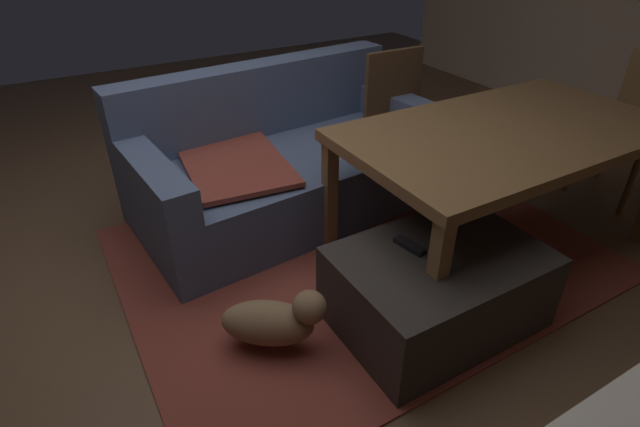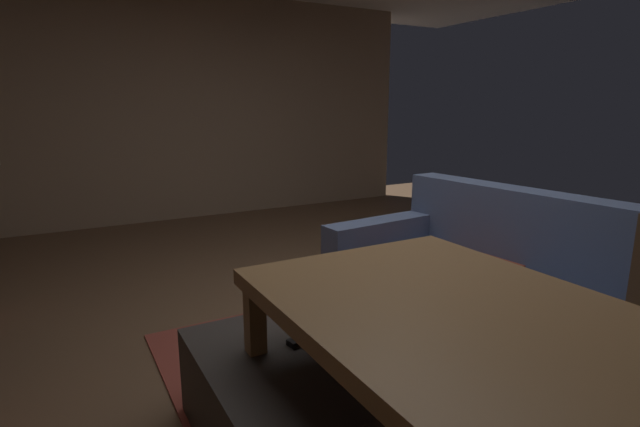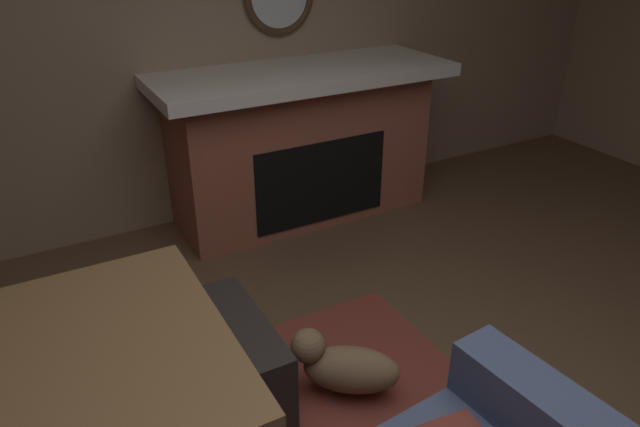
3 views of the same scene
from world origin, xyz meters
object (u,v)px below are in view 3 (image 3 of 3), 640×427
fireplace (302,143)px  ottoman_coffee_table (159,388)px  small_dog (344,366)px  tv_remote (185,355)px

fireplace → ottoman_coffee_table: fireplace is taller
fireplace → ottoman_coffee_table: 2.04m
fireplace → small_dog: fireplace is taller
tv_remote → fireplace: bearing=-140.8°
fireplace → tv_remote: bearing=50.2°
fireplace → tv_remote: size_ratio=12.20×
ottoman_coffee_table → fireplace: bearing=-133.9°
ottoman_coffee_table → small_dog: ottoman_coffee_table is taller
ottoman_coffee_table → tv_remote: bearing=131.6°
fireplace → small_dog: (0.66, 1.67, -0.36)m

